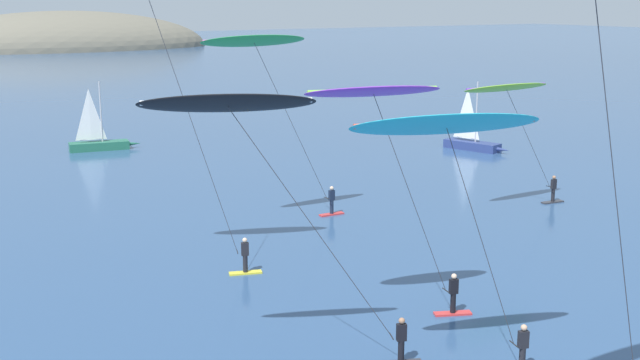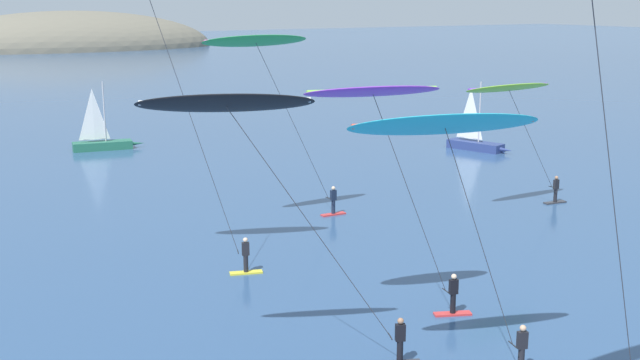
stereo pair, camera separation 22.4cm
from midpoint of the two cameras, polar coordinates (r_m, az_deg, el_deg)
name	(u,v)px [view 2 (the right image)]	position (r m, az deg, el deg)	size (l,w,h in m)	color
headland_island	(11,51)	(211.08, -21.09, 8.53)	(102.55, 43.29, 19.16)	#84755B
sailboat_near	(478,143)	(68.03, 11.30, 2.62)	(2.67, 5.94, 5.70)	navy
sailboat_far	(106,142)	(69.42, -14.88, 2.64)	(5.97, 2.24, 5.70)	#23664C
kitesurfer_blue	(153,5)	(34.96, -11.63, 12.07)	(7.58, 3.76, 13.23)	yellow
kitesurfer_purple	(380,109)	(29.32, 4.49, 5.06)	(6.94, 2.68, 9.37)	red
kitesurfer_black	(243,127)	(25.16, -5.25, 3.77)	(8.79, 4.33, 9.56)	#2D2D33
kitesurfer_lime	(513,97)	(47.47, 13.69, 5.76)	(8.40, 1.12, 7.69)	#2D2D33
kitesurfer_cyan	(450,141)	(24.86, 9.52, 2.79)	(6.89, 3.15, 9.05)	silver
kitesurfer_magenta	(596,23)	(19.64, 19.35, 10.46)	(7.07, 1.26, 13.17)	red
kitesurfer_green	(262,54)	(42.88, -4.00, 8.94)	(8.79, 1.41, 10.57)	red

